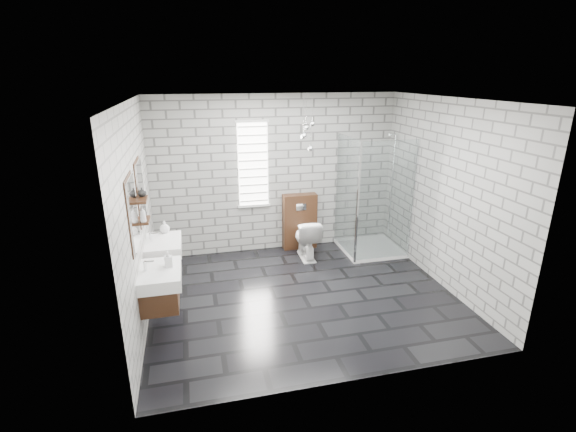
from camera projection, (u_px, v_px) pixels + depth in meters
name	position (u px, v px, depth m)	size (l,w,h in m)	color
floor	(303.00, 296.00, 5.95)	(4.20, 3.60, 0.02)	black
ceiling	(306.00, 99.00, 5.07)	(4.20, 3.60, 0.02)	white
wall_back	(276.00, 175.00, 7.17)	(4.20, 0.02, 2.70)	#9C9C96
wall_front	(357.00, 262.00, 3.84)	(4.20, 0.02, 2.70)	#9C9C96
wall_left	(137.00, 217.00, 5.04)	(0.02, 3.60, 2.70)	#9C9C96
wall_right	(446.00, 195.00, 5.98)	(0.02, 3.60, 2.70)	#9C9C96
vanity_left	(157.00, 277.00, 4.84)	(0.47, 0.70, 1.57)	#402413
vanity_right	(161.00, 247.00, 5.68)	(0.47, 0.70, 1.57)	#402413
shelf_lower	(144.00, 220.00, 5.02)	(0.14, 0.30, 0.03)	#402413
shelf_upper	(141.00, 200.00, 4.94)	(0.14, 0.30, 0.03)	#402413
window	(253.00, 165.00, 7.00)	(0.56, 0.05, 1.48)	white
cistern_panel	(300.00, 221.00, 7.44)	(0.60, 0.20, 1.00)	#402413
flush_plate	(301.00, 207.00, 7.24)	(0.18, 0.01, 0.12)	silver
shower_enclosure	(369.00, 226.00, 7.20)	(1.00, 1.00, 2.03)	white
pendant_cluster	(307.00, 134.00, 6.62)	(0.26, 0.22, 0.88)	silver
toilet	(306.00, 238.00, 7.08)	(0.39, 0.68, 0.69)	white
soap_bottle_a	(168.00, 259.00, 4.86)	(0.09, 0.09, 0.19)	#B2B2B2
soap_bottle_b	(164.00, 227.00, 5.91)	(0.14, 0.14, 0.18)	#B2B2B2
soap_bottle_c	(143.00, 214.00, 4.90)	(0.07, 0.07, 0.19)	#B2B2B2
vase	(142.00, 192.00, 5.00)	(0.10, 0.10, 0.11)	#B2B2B2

